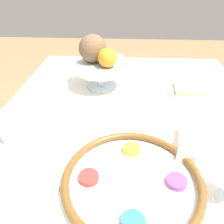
{
  "coord_description": "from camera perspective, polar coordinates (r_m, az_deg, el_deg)",
  "views": [
    {
      "loc": [
        -0.58,
        0.04,
        1.22
      ],
      "look_at": [
        0.04,
        0.08,
        0.82
      ],
      "focal_mm": 35.0,
      "sensor_mm": 36.0,
      "label": 1
    }
  ],
  "objects": [
    {
      "name": "dining_table",
      "position": [
        1.02,
        4.46,
        -21.89
      ],
      "size": [
        1.37,
        0.99,
        0.78
      ],
      "color": "silver",
      "rests_on": "ground_plane"
    },
    {
      "name": "seder_plate",
      "position": [
        0.56,
        5.28,
        -17.25
      ],
      "size": [
        0.34,
        0.34,
        0.03
      ],
      "color": "white",
      "rests_on": "dining_table"
    },
    {
      "name": "fruit_stand",
      "position": [
        0.95,
        -3.02,
        11.13
      ],
      "size": [
        0.22,
        0.22,
        0.11
      ],
      "color": "silver",
      "rests_on": "dining_table"
    },
    {
      "name": "orange_fruit",
      "position": [
        0.89,
        -1.18,
        13.97
      ],
      "size": [
        0.08,
        0.08,
        0.08
      ],
      "color": "orange",
      "rests_on": "fruit_stand"
    },
    {
      "name": "coconut",
      "position": [
        0.95,
        -5.07,
        16.2
      ],
      "size": [
        0.12,
        0.12,
        0.12
      ],
      "color": "brown",
      "rests_on": "fruit_stand"
    },
    {
      "name": "bread_plate",
      "position": [
        1.0,
        19.04,
        5.43
      ],
      "size": [
        0.18,
        0.18,
        0.02
      ],
      "color": "beige",
      "rests_on": "dining_table"
    },
    {
      "name": "napkin_roll",
      "position": [
        0.68,
        18.95,
        -7.33
      ],
      "size": [
        0.15,
        0.08,
        0.05
      ],
      "color": "white",
      "rests_on": "dining_table"
    },
    {
      "name": "cup_mid",
      "position": [
        0.73,
        -24.45,
        -4.7
      ],
      "size": [
        0.07,
        0.07,
        0.06
      ],
      "color": "silver",
      "rests_on": "dining_table"
    },
    {
      "name": "cup_far",
      "position": [
        1.19,
        1.18,
        13.1
      ],
      "size": [
        0.07,
        0.07,
        0.06
      ],
      "color": "silver",
      "rests_on": "dining_table"
    },
    {
      "name": "fork_left",
      "position": [
        0.58,
        -23.78,
        -20.43
      ],
      "size": [
        0.03,
        0.18,
        0.01
      ],
      "color": "silver",
      "rests_on": "dining_table"
    },
    {
      "name": "fork_right",
      "position": [
        0.6,
        -22.61,
        -18.19
      ],
      "size": [
        0.02,
        0.18,
        0.01
      ],
      "color": "silver",
      "rests_on": "dining_table"
    }
  ]
}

